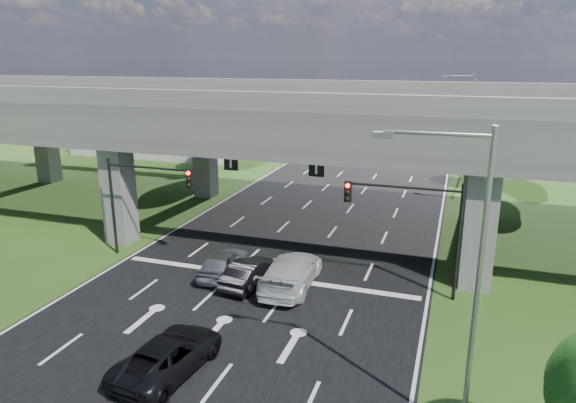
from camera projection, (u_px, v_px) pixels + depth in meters
The scene contains 19 objects.
ground at pixel (238, 305), 25.23m from camera, with size 160.00×160.00×0.00m, color #244716.
road at pixel (299, 239), 34.34m from camera, with size 18.00×120.00×0.03m, color black.
overpass at pixel (309, 117), 34.01m from camera, with size 80.00×15.00×10.00m.
warehouse at pixel (161, 137), 64.56m from camera, with size 20.00×10.00×4.00m, color #9E9E99.
signal_right at pixel (414, 216), 25.29m from camera, with size 5.76×0.54×6.00m.
signal_left at pixel (141, 191), 30.07m from camera, with size 5.76×0.54×6.00m.
streetlight_near at pixel (465, 266), 15.07m from camera, with size 3.38×0.25×10.00m.
streetlight_far at pixel (466, 131), 42.43m from camera, with size 3.38×0.25×10.00m.
streetlight_beyond at pixel (466, 112), 57.02m from camera, with size 3.38×0.25×10.00m.
tree_left_near at pixel (215, 128), 51.90m from camera, with size 4.50×4.50×7.80m.
tree_left_mid at pixel (223, 123), 60.29m from camera, with size 3.91×3.90×6.76m.
tree_left_far at pixel (277, 110), 66.09m from camera, with size 4.80×4.80×8.32m.
tree_right_near at pixel (500, 141), 45.55m from camera, with size 4.20×4.20×7.28m.
tree_right_mid at pixel (526, 134), 52.01m from camera, with size 3.91×3.90×6.76m.
tree_right_far at pixel (483, 118), 60.36m from camera, with size 4.50×4.50×7.80m.
car_silver at pixel (223, 262), 28.43m from camera, with size 1.78×4.44×1.51m, color #9D9FA4.
car_dark at pixel (250, 272), 27.22m from camera, with size 1.49×4.26×1.40m, color black.
car_white at pixel (291, 271), 26.97m from camera, with size 2.41×5.92×1.72m, color #B4B4B4.
car_trailing at pixel (169, 355), 19.67m from camera, with size 2.35×5.10×1.42m, color black.
Camera 1 is at (9.59, -20.91, 11.80)m, focal length 32.00 mm.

